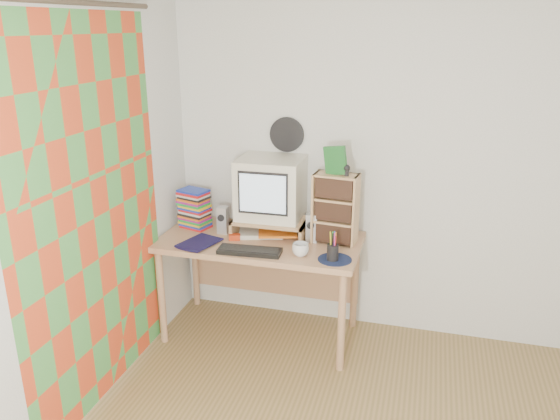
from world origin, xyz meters
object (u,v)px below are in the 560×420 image
Objects in this scene: desk at (263,253)px; mug at (300,250)px; dvd_stack at (194,209)px; keyboard at (250,251)px; diary at (188,238)px; crt_monitor at (270,188)px; cd_rack at (335,209)px.

desk is 0.47m from mug.
dvd_stack is at bearing 175.83° from desk.
keyboard is 1.68× the size of diary.
crt_monitor is 0.60m from dvd_stack.
crt_monitor is 1.07× the size of keyboard.
mug is 0.44× the size of diary.
crt_monitor is (0.03, 0.09, 0.47)m from desk.
mug is at bearing -3.16° from dvd_stack.
diary is at bearing 166.94° from keyboard.
diary is at bearing 177.97° from mug.
keyboard is at bearing -172.10° from mug.
crt_monitor is at bearing 20.84° from dvd_stack.
mug is 0.81m from diary.
dvd_stack reaches higher than keyboard.
keyboard is 0.34m from mug.
diary is (-0.47, 0.07, 0.01)m from keyboard.
crt_monitor reaches higher than dvd_stack.
desk is 12.81× the size of mug.
keyboard is at bearing -16.83° from dvd_stack.
diary is (-0.50, -0.32, -0.31)m from crt_monitor.
desk is 0.48m from crt_monitor.
crt_monitor is at bearing 82.31° from keyboard.
cd_rack reaches higher than dvd_stack.
cd_rack is (0.50, 0.33, 0.23)m from keyboard.
mug is (0.34, -0.27, 0.18)m from desk.
dvd_stack is at bearing -174.83° from cd_rack.
diary is (-0.81, 0.03, -0.02)m from mug.
crt_monitor is at bearing 50.31° from diary.
crt_monitor reaches higher than cd_rack.
desk is at bearing 142.08° from mug.
cd_rack is 0.39m from mug.
cd_rack is at bearing -9.08° from crt_monitor.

